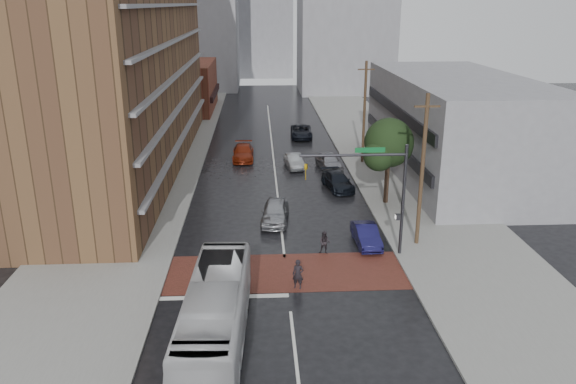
{
  "coord_description": "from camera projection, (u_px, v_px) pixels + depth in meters",
  "views": [
    {
      "loc": [
        -1.51,
        -29.49,
        15.2
      ],
      "look_at": [
        0.36,
        5.03,
        3.5
      ],
      "focal_mm": 35.0,
      "sensor_mm": 36.0,
      "label": 1
    }
  ],
  "objects": [
    {
      "name": "car_travel_b",
      "position": [
        294.0,
        161.0,
        54.16
      ],
      "size": [
        1.95,
        4.22,
        1.34
      ],
      "primitive_type": "imported",
      "rotation": [
        0.0,
        0.0,
        0.13
      ],
      "color": "#9FA3A6",
      "rests_on": "ground"
    },
    {
      "name": "street_tree",
      "position": [
        389.0,
        146.0,
        43.14
      ],
      "size": [
        4.2,
        4.1,
        6.9
      ],
      "color": "#332319",
      "rests_on": "ground"
    },
    {
      "name": "car_travel_c",
      "position": [
        243.0,
        152.0,
        57.0
      ],
      "size": [
        2.09,
        5.13,
        1.49
      ],
      "primitive_type": "imported",
      "rotation": [
        0.0,
        0.0,
        0.0
      ],
      "color": "maroon",
      "rests_on": "ground"
    },
    {
      "name": "storefront_west",
      "position": [
        186.0,
        87.0,
        82.19
      ],
      "size": [
        8.0,
        16.0,
        7.0
      ],
      "primitive_type": "cube",
      "color": "brown",
      "rests_on": "ground"
    },
    {
      "name": "apartment_block",
      "position": [
        117.0,
        17.0,
        50.34
      ],
      "size": [
        10.0,
        44.0,
        28.0
      ],
      "primitive_type": "cube",
      "color": "brown",
      "rests_on": "ground"
    },
    {
      "name": "utility_pole_far",
      "position": [
        364.0,
        112.0,
        54.35
      ],
      "size": [
        1.6,
        0.26,
        10.0
      ],
      "color": "#473321",
      "rests_on": "ground"
    },
    {
      "name": "sidewalk_east",
      "position": [
        387.0,
        159.0,
        57.05
      ],
      "size": [
        9.0,
        90.0,
        0.15
      ],
      "primitive_type": "cube",
      "color": "gray",
      "rests_on": "ground"
    },
    {
      "name": "building_east",
      "position": [
        456.0,
        126.0,
        51.16
      ],
      "size": [
        11.0,
        26.0,
        9.0
      ],
      "primitive_type": "cube",
      "color": "gray",
      "rests_on": "ground"
    },
    {
      "name": "sidewalk_west",
      "position": [
        159.0,
        163.0,
        55.88
      ],
      "size": [
        9.0,
        90.0,
        0.15
      ],
      "primitive_type": "cube",
      "color": "gray",
      "rests_on": "ground"
    },
    {
      "name": "ground",
      "position": [
        287.0,
        276.0,
        32.84
      ],
      "size": [
        160.0,
        160.0,
        0.0
      ],
      "primitive_type": "plane",
      "color": "black",
      "rests_on": "ground"
    },
    {
      "name": "car_parked_mid",
      "position": [
        338.0,
        181.0,
        48.02
      ],
      "size": [
        2.75,
        4.98,
        1.36
      ],
      "primitive_type": "imported",
      "rotation": [
        0.0,
        0.0,
        0.19
      ],
      "color": "black",
      "rests_on": "ground"
    },
    {
      "name": "car_parked_far",
      "position": [
        329.0,
        161.0,
        53.65
      ],
      "size": [
        2.58,
        4.91,
        1.59
      ],
      "primitive_type": "imported",
      "rotation": [
        0.0,
        0.0,
        0.15
      ],
      "color": "#97989E",
      "rests_on": "ground"
    },
    {
      "name": "utility_pole_near",
      "position": [
        422.0,
        170.0,
        35.43
      ],
      "size": [
        1.6,
        0.26,
        10.0
      ],
      "color": "#473321",
      "rests_on": "ground"
    },
    {
      "name": "car_parked_near",
      "position": [
        366.0,
        235.0,
        36.9
      ],
      "size": [
        1.54,
        4.09,
        1.33
      ],
      "primitive_type": "imported",
      "rotation": [
        0.0,
        0.0,
        0.03
      ],
      "color": "#141242",
      "rests_on": "ground"
    },
    {
      "name": "car_travel_a",
      "position": [
        275.0,
        212.0,
        40.69
      ],
      "size": [
        2.36,
        4.82,
        1.58
      ],
      "primitive_type": "imported",
      "rotation": [
        0.0,
        0.0,
        -0.11
      ],
      "color": "#A2A4A9",
      "rests_on": "ground"
    },
    {
      "name": "crosswalk",
      "position": [
        286.0,
        272.0,
        33.31
      ],
      "size": [
        14.0,
        5.0,
        0.02
      ],
      "primitive_type": "cube",
      "color": "maroon",
      "rests_on": "ground"
    },
    {
      "name": "distant_tower_center",
      "position": [
        263.0,
        18.0,
        118.85
      ],
      "size": [
        12.0,
        10.0,
        24.0
      ],
      "primitive_type": "cube",
      "color": "gray",
      "rests_on": "ground"
    },
    {
      "name": "transit_bus",
      "position": [
        216.0,
        314.0,
        25.89
      ],
      "size": [
        3.12,
        11.28,
        3.11
      ],
      "primitive_type": "imported",
      "rotation": [
        0.0,
        0.0,
        -0.05
      ],
      "color": "silver",
      "rests_on": "ground"
    },
    {
      "name": "signal_mast",
      "position": [
        381.0,
        185.0,
        33.99
      ],
      "size": [
        6.5,
        0.3,
        7.2
      ],
      "color": "#2D2D33",
      "rests_on": "ground"
    },
    {
      "name": "pedestrian_b",
      "position": [
        325.0,
        243.0,
        35.57
      ],
      "size": [
        0.85,
        0.73,
        1.5
      ],
      "primitive_type": "imported",
      "rotation": [
        0.0,
        0.0,
        -0.25
      ],
      "color": "black",
      "rests_on": "ground"
    },
    {
      "name": "pedestrian_a",
      "position": [
        298.0,
        274.0,
        31.18
      ],
      "size": [
        0.71,
        0.56,
        1.72
      ],
      "primitive_type": "imported",
      "rotation": [
        0.0,
        0.0,
        -0.27
      ],
      "color": "black",
      "rests_on": "ground"
    },
    {
      "name": "suv_travel",
      "position": [
        301.0,
        132.0,
        66.21
      ],
      "size": [
        2.62,
        5.37,
        1.47
      ],
      "primitive_type": "imported",
      "rotation": [
        0.0,
        0.0,
        -0.03
      ],
      "color": "black",
      "rests_on": "ground"
    }
  ]
}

